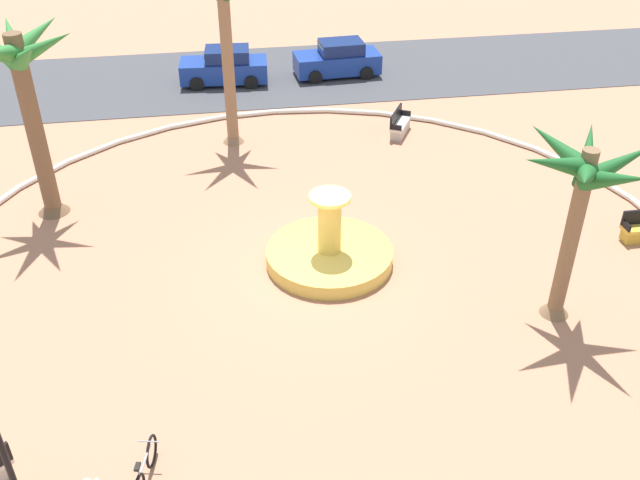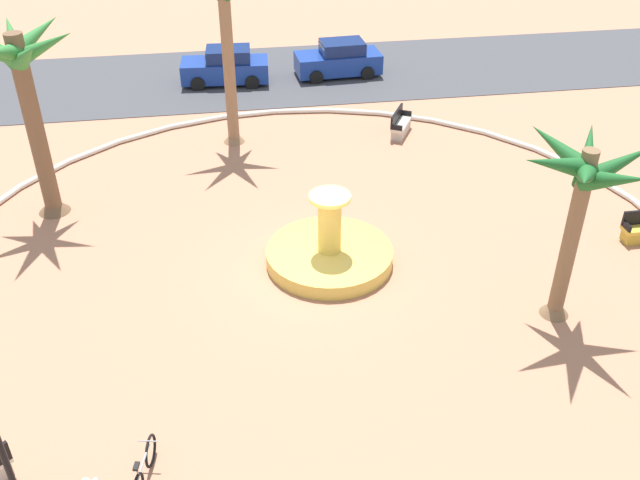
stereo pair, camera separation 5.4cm
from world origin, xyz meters
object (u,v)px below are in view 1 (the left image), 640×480
object	(u,v)px
fountain	(329,253)
parked_car_leftmost	(225,67)
palm_tree_by_curb	(224,12)
bicycle_red_frame	(145,470)
bench_north	(400,126)
lamppost	(5,456)
palm_tree_near_fountain	(582,189)
palm_tree_mid_plaza	(23,85)
parked_car_second	(338,60)

from	to	relation	value
fountain	parked_car_leftmost	distance (m)	15.26
palm_tree_by_curb	parked_car_leftmost	xyz separation A→B (m)	(0.03, 6.36, -4.35)
bicycle_red_frame	bench_north	bearing A→B (deg)	58.87
lamppost	palm_tree_near_fountain	bearing A→B (deg)	21.59
palm_tree_near_fountain	palm_tree_mid_plaza	bearing A→B (deg)	151.64
fountain	parked_car_leftmost	xyz separation A→B (m)	(-2.36, 15.07, 0.45)
lamppost	parked_car_second	xyz separation A→B (m)	(10.17, 23.67, -1.87)
fountain	palm_tree_by_curb	xyz separation A→B (m)	(-2.38, 8.71, 4.81)
lamppost	parked_car_second	world-z (taller)	lamppost
palm_tree_mid_plaza	palm_tree_by_curb	bearing A→B (deg)	34.90
parked_car_leftmost	parked_car_second	bearing A→B (deg)	1.53
palm_tree_mid_plaza	parked_car_second	xyz separation A→B (m)	(11.68, 10.88, -3.70)
fountain	lamppost	distance (m)	11.32
bicycle_red_frame	parked_car_leftmost	size ratio (longest dim) A/B	0.41
palm_tree_mid_plaza	bicycle_red_frame	distance (m)	12.79
bench_north	lamppost	distance (m)	20.51
palm_tree_mid_plaza	bench_north	xyz separation A→B (m)	(12.98, 4.06, -4.13)
palm_tree_near_fountain	parked_car_leftmost	bearing A→B (deg)	113.43
fountain	palm_tree_mid_plaza	xyz separation A→B (m)	(-8.66, 4.33, 4.15)
bench_north	parked_car_leftmost	xyz separation A→B (m)	(-6.68, 6.68, 0.43)
palm_tree_near_fountain	bench_north	size ratio (longest dim) A/B	3.20
palm_tree_near_fountain	lamppost	xyz separation A→B (m)	(-12.80, -5.06, -1.28)
lamppost	bench_north	bearing A→B (deg)	55.72
fountain	bicycle_red_frame	bearing A→B (deg)	-125.22
fountain	palm_tree_mid_plaza	bearing A→B (deg)	153.43
fountain	palm_tree_by_curb	size ratio (longest dim) A/B	0.55
parked_car_second	bicycle_red_frame	bearing A→B (deg)	-109.92
fountain	palm_tree_mid_plaza	distance (m)	10.53
palm_tree_mid_plaza	parked_car_leftmost	world-z (taller)	palm_tree_mid_plaza
lamppost	parked_car_leftmost	world-z (taller)	lamppost
palm_tree_by_curb	palm_tree_mid_plaza	size ratio (longest dim) A/B	1.09
palm_tree_mid_plaza	lamppost	world-z (taller)	palm_tree_mid_plaza
palm_tree_near_fountain	palm_tree_mid_plaza	distance (m)	16.26
palm_tree_near_fountain	bicycle_red_frame	size ratio (longest dim) A/B	3.10
palm_tree_by_curb	palm_tree_mid_plaza	distance (m)	7.68
parked_car_second	bench_north	bearing A→B (deg)	-79.15
lamppost	parked_car_second	bearing A→B (deg)	66.74
parked_car_leftmost	palm_tree_near_fountain	bearing A→B (deg)	-66.57
fountain	parked_car_second	xyz separation A→B (m)	(3.02, 15.21, 0.45)
palm_tree_mid_plaza	parked_car_second	size ratio (longest dim) A/B	1.55
palm_tree_near_fountain	palm_tree_by_curb	distance (m)	14.57
lamppost	parked_car_leftmost	distance (m)	24.08
parked_car_leftmost	parked_car_second	distance (m)	5.38
fountain	parked_car_second	size ratio (longest dim) A/B	0.93
palm_tree_by_curb	bench_north	bearing A→B (deg)	-2.74
palm_tree_near_fountain	bench_north	bearing A→B (deg)	96.38
fountain	parked_car_second	world-z (taller)	fountain
bicycle_red_frame	parked_car_leftmost	xyz separation A→B (m)	(2.77, 22.33, 0.40)
bicycle_red_frame	lamppost	bearing A→B (deg)	-149.48
palm_tree_near_fountain	lamppost	distance (m)	13.82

